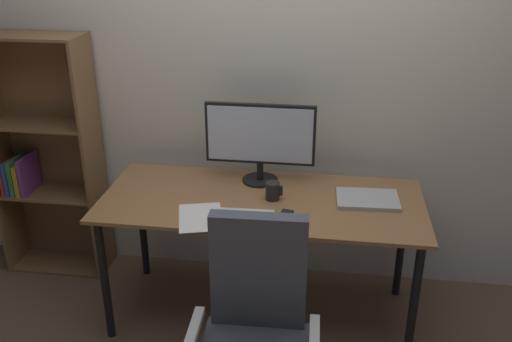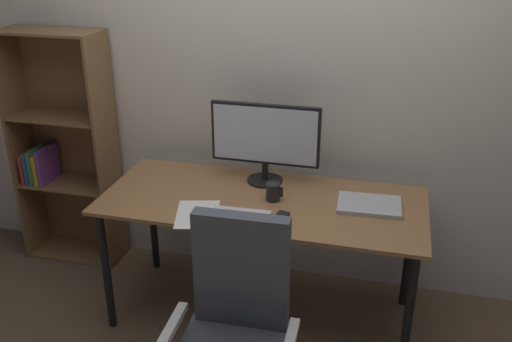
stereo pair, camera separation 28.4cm
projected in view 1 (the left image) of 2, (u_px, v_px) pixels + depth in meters
The scene contains 10 objects.
ground_plane at pixel (261, 313), 3.24m from camera, with size 12.00×12.00×0.00m, color brown.
back_wall at pixel (274, 70), 3.19m from camera, with size 6.40×0.10×2.60m, color silver.
desk at pixel (262, 212), 2.97m from camera, with size 1.69×0.73×0.74m.
monitor at pixel (260, 138), 3.04m from camera, with size 0.60×0.20×0.45m.
keyboard at pixel (244, 215), 2.75m from camera, with size 0.29×0.11×0.02m, color silver.
mouse at pixel (285, 217), 2.73m from camera, with size 0.06×0.10×0.03m, color black.
coffee_mug at pixel (273, 191), 2.91m from camera, with size 0.09×0.07×0.10m.
laptop at pixel (368, 199), 2.91m from camera, with size 0.32×0.23×0.02m, color #B7BABC.
paper_sheet at pixel (200, 217), 2.75m from camera, with size 0.21×0.30×0.00m, color white.
bookshelf at pixel (46, 159), 3.44m from camera, with size 0.63×0.28×1.50m.
Camera 1 is at (0.34, -2.60, 2.06)m, focal length 39.20 mm.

